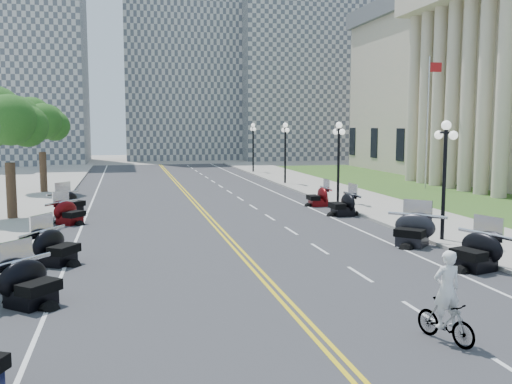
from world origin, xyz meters
TOP-DOWN VIEW (x-y plane):
  - ground at (0.00, 0.00)m, footprint 160.00×160.00m
  - road at (0.00, 10.00)m, footprint 16.00×90.00m
  - centerline_yellow_a at (-0.12, 10.00)m, footprint 0.12×90.00m
  - centerline_yellow_b at (0.12, 10.00)m, footprint 0.12×90.00m
  - edge_line_north at (6.40, 10.00)m, footprint 0.12×90.00m
  - edge_line_south at (-6.40, 10.00)m, footprint 0.12×90.00m
  - lane_dash_5 at (3.20, -4.00)m, footprint 0.12×2.00m
  - lane_dash_6 at (3.20, 0.00)m, footprint 0.12×2.00m
  - lane_dash_7 at (3.20, 4.00)m, footprint 0.12×2.00m
  - lane_dash_8 at (3.20, 8.00)m, footprint 0.12×2.00m
  - lane_dash_9 at (3.20, 12.00)m, footprint 0.12×2.00m
  - lane_dash_10 at (3.20, 16.00)m, footprint 0.12×2.00m
  - lane_dash_11 at (3.20, 20.00)m, footprint 0.12×2.00m
  - lane_dash_12 at (3.20, 24.00)m, footprint 0.12×2.00m
  - lane_dash_13 at (3.20, 28.00)m, footprint 0.12×2.00m
  - lane_dash_14 at (3.20, 32.00)m, footprint 0.12×2.00m
  - lane_dash_15 at (3.20, 36.00)m, footprint 0.12×2.00m
  - lane_dash_16 at (3.20, 40.00)m, footprint 0.12×2.00m
  - lane_dash_17 at (3.20, 44.00)m, footprint 0.12×2.00m
  - lane_dash_18 at (3.20, 48.00)m, footprint 0.12×2.00m
  - lane_dash_19 at (3.20, 52.00)m, footprint 0.12×2.00m
  - sidewalk_north at (10.50, 10.00)m, footprint 5.00×90.00m
  - lawn at (17.50, 18.00)m, footprint 9.00×60.00m
  - distant_block_a at (-18.00, 62.00)m, footprint 18.00×14.00m
  - distant_block_b at (4.00, 68.00)m, footprint 16.00×12.00m
  - distant_block_c at (22.00, 65.00)m, footprint 20.00×14.00m
  - street_lamp_2 at (8.60, 4.00)m, footprint 0.50×1.20m
  - street_lamp_3 at (8.60, 16.00)m, footprint 0.50×1.20m
  - street_lamp_4 at (8.60, 28.00)m, footprint 0.50×1.20m
  - street_lamp_5 at (8.60, 40.00)m, footprint 0.50×1.20m
  - flagpole at (18.00, 22.00)m, footprint 1.10×0.20m
  - tree_3 at (-10.00, 14.00)m, footprint 4.80×4.80m
  - tree_4 at (-10.00, 26.00)m, footprint 4.80×4.80m
  - motorcycle_n_5 at (7.22, -0.36)m, footprint 2.61×2.61m
  - motorcycle_n_6 at (7.05, 3.68)m, footprint 3.01×3.01m
  - motorcycle_n_8 at (7.21, 11.68)m, footprint 2.07×2.07m
  - motorcycle_n_9 at (7.13, 15.52)m, footprint 1.92×1.92m
  - motorcycle_s_5 at (-6.86, -1.07)m, footprint 2.88×2.88m
  - motorcycle_s_6 at (-6.71, 3.65)m, footprint 2.82×2.82m
  - motorcycle_s_8 at (-7.02, 12.19)m, footprint 2.66×2.66m
  - motorcycle_s_9 at (-7.29, 15.89)m, footprint 2.82×2.82m
  - bicycle at (2.70, -5.95)m, footprint 0.95×1.68m
  - cyclist_rider at (2.70, -5.95)m, footprint 0.65×0.43m

SIDE VIEW (x-z plane):
  - ground at x=0.00m, z-range 0.00..0.00m
  - road at x=0.00m, z-range 0.00..0.01m
  - centerline_yellow_a at x=-0.12m, z-range 0.01..0.01m
  - centerline_yellow_b at x=0.12m, z-range 0.01..0.01m
  - edge_line_north at x=6.40m, z-range 0.01..0.01m
  - edge_line_south at x=-6.40m, z-range 0.01..0.01m
  - lane_dash_5 at x=3.20m, z-range 0.01..0.01m
  - lane_dash_6 at x=3.20m, z-range 0.01..0.01m
  - lane_dash_7 at x=3.20m, z-range 0.01..0.01m
  - lane_dash_8 at x=3.20m, z-range 0.01..0.01m
  - lane_dash_9 at x=3.20m, z-range 0.01..0.01m
  - lane_dash_10 at x=3.20m, z-range 0.01..0.01m
  - lane_dash_11 at x=3.20m, z-range 0.01..0.01m
  - lane_dash_12 at x=3.20m, z-range 0.01..0.01m
  - lane_dash_13 at x=3.20m, z-range 0.01..0.01m
  - lane_dash_14 at x=3.20m, z-range 0.01..0.01m
  - lane_dash_15 at x=3.20m, z-range 0.01..0.01m
  - lane_dash_16 at x=3.20m, z-range 0.01..0.01m
  - lane_dash_17 at x=3.20m, z-range 0.01..0.01m
  - lane_dash_18 at x=3.20m, z-range 0.01..0.01m
  - lane_dash_19 at x=3.20m, z-range 0.01..0.01m
  - lawn at x=17.50m, z-range 0.00..0.10m
  - sidewalk_north at x=10.50m, z-range 0.00..0.15m
  - bicycle at x=2.70m, z-range 0.00..0.98m
  - motorcycle_s_8 at x=-7.02m, z-range 0.00..1.32m
  - motorcycle_n_9 at x=7.13m, z-range 0.00..1.33m
  - motorcycle_s_9 at x=-7.29m, z-range 0.00..1.40m
  - motorcycle_n_8 at x=7.21m, z-range 0.00..1.41m
  - motorcycle_s_5 at x=-6.86m, z-range 0.00..1.43m
  - motorcycle_s_6 at x=-6.71m, z-range 0.00..1.43m
  - motorcycle_n_5 at x=7.22m, z-range 0.00..1.47m
  - motorcycle_n_6 at x=7.05m, z-range 0.00..1.49m
  - cyclist_rider at x=2.70m, z-range 0.98..2.76m
  - street_lamp_2 at x=8.60m, z-range 0.15..5.05m
  - street_lamp_3 at x=8.60m, z-range 0.15..5.05m
  - street_lamp_4 at x=8.60m, z-range 0.15..5.05m
  - street_lamp_5 at x=8.60m, z-range 0.15..5.05m
  - tree_3 at x=-10.00m, z-range 0.15..9.35m
  - tree_4 at x=-10.00m, z-range 0.15..9.35m
  - flagpole at x=18.00m, z-range 0.00..10.00m
  - distant_block_c at x=22.00m, z-range 0.00..22.00m
  - distant_block_a at x=-18.00m, z-range 0.00..26.00m
  - distant_block_b at x=4.00m, z-range 0.00..30.00m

